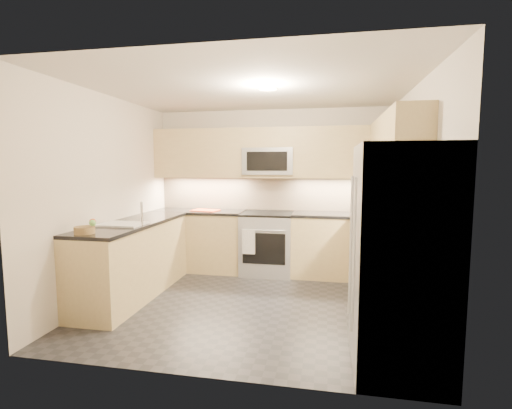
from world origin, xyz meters
The scene contains 35 objects.
floor centered at (0.00, 0.00, 0.00)m, with size 3.60×3.20×0.00m, color #25262B.
ceiling centered at (0.00, 0.00, 2.50)m, with size 3.60×3.20×0.02m, color beige.
wall_back centered at (0.00, 1.60, 1.25)m, with size 3.60×0.02×2.50m, color beige.
wall_front centered at (0.00, -1.60, 1.25)m, with size 3.60×0.02×2.50m, color beige.
wall_left centered at (-1.80, 0.00, 1.25)m, with size 0.02×3.20×2.50m, color beige.
wall_right centered at (1.80, 0.00, 1.25)m, with size 0.02×3.20×2.50m, color beige.
base_cab_back_left centered at (-1.09, 1.30, 0.45)m, with size 1.42×0.60×0.90m, color tan.
base_cab_back_right centered at (1.09, 1.30, 0.45)m, with size 1.42×0.60×0.90m, color tan.
base_cab_right centered at (1.50, 0.15, 0.45)m, with size 0.60×1.70×0.90m, color tan.
base_cab_peninsula centered at (-1.50, 0.00, 0.45)m, with size 0.60×2.00×0.90m, color tan.
countertop_back_left centered at (-1.09, 1.30, 0.92)m, with size 1.42×0.63×0.04m, color black.
countertop_back_right centered at (1.09, 1.30, 0.92)m, with size 1.42×0.63×0.04m, color black.
countertop_right centered at (1.50, 0.15, 0.92)m, with size 0.63×1.70×0.04m, color black.
countertop_peninsula centered at (-1.50, 0.00, 0.92)m, with size 0.63×2.00×0.04m, color black.
upper_cab_back centered at (0.00, 1.43, 1.83)m, with size 3.60×0.35×0.75m, color tan.
upper_cab_right centered at (1.62, 0.28, 1.83)m, with size 0.35×1.95×0.75m, color tan.
backsplash_back centered at (0.00, 1.60, 1.20)m, with size 3.60×0.01×0.51m, color #C7AD8F.
backsplash_right centered at (1.80, 0.45, 1.20)m, with size 0.01×2.30×0.51m, color #C7AD8F.
gas_range centered at (0.00, 1.28, 0.46)m, with size 0.76×0.65×0.91m, color #A4A6AC.
range_cooktop centered at (0.00, 1.28, 0.92)m, with size 0.76×0.65×0.03m, color black.
oven_door_glass centered at (0.00, 0.95, 0.45)m, with size 0.62×0.02×0.45m, color black.
oven_handle centered at (0.00, 0.93, 0.72)m, with size 0.02×0.02×0.60m, color #B2B5BA.
microwave centered at (0.00, 1.40, 1.70)m, with size 0.76×0.40×0.40m, color gray.
microwave_door centered at (0.00, 1.20, 1.70)m, with size 0.60×0.01×0.28m, color black.
refrigerator centered at (1.45, -1.15, 0.90)m, with size 0.70×0.90×1.80m, color #A6A8AE.
fridge_handle_left centered at (1.08, -1.33, 0.95)m, with size 0.02×0.02×1.20m, color #B2B5BA.
fridge_handle_right centered at (1.08, -0.97, 0.95)m, with size 0.02×0.02×1.20m, color #B2B5BA.
sink_basin centered at (-1.50, -0.25, 0.88)m, with size 0.52×0.38×0.16m, color white.
faucet centered at (-1.24, -0.25, 1.08)m, with size 0.03×0.03×0.28m, color silver.
utensil_bowl centered at (1.43, 1.29, 1.02)m, with size 0.30×0.30×0.17m, color #66A546.
cutting_board centered at (-0.97, 1.26, 0.95)m, with size 0.40×0.28×0.01m, color #EF4216.
fruit_basket centered at (-1.57, -0.83, 0.98)m, with size 0.20×0.20×0.07m, color olive.
fruit_apple centered at (-1.52, -0.76, 1.05)m, with size 0.07×0.07×0.07m, color #BA3E15.
fruit_pear centered at (-1.47, -0.84, 1.05)m, with size 0.07×0.07×0.07m, color #77BF51.
dish_towel_check centered at (-0.21, 0.91, 0.55)m, with size 0.19×0.02×0.35m, color white.
Camera 1 is at (0.86, -4.19, 1.64)m, focal length 26.00 mm.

